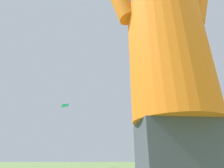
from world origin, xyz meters
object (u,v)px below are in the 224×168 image
Objects in this scene: distant_kite_blue_overhead_distant at (136,24)px; marker_flag at (177,137)px; distant_kite_teal_high_right at (65,105)px; distant_kite_magenta_mid_left at (121,9)px; distant_kite_blue_low_right at (149,51)px; kite_flyer_person at (173,93)px.

marker_flag is at bearing -80.97° from distant_kite_blue_overhead_distant.
distant_kite_blue_overhead_distant is (6.98, -5.50, 6.96)m from distant_kite_teal_high_right.
distant_kite_magenta_mid_left is 1.44× the size of distant_kite_blue_overhead_distant.
distant_kite_magenta_mid_left is 1.54× the size of distant_kite_blue_low_right.
kite_flyer_person is 0.92× the size of marker_flag.
marker_flag is (-5.30, -17.82, -17.55)m from distant_kite_blue_low_right.
distant_kite_blue_overhead_distant is at bearing -113.48° from distant_kite_blue_low_right.
distant_kite_magenta_mid_left reaches higher than distant_kite_blue_low_right.
distant_kite_teal_high_right is at bearing -147.62° from distant_kite_blue_low_right.
kite_flyer_person is 19.40m from distant_kite_teal_high_right.
distant_kite_blue_overhead_distant is at bearing 99.03° from marker_flag.
distant_kite_magenta_mid_left is at bearing -128.27° from distant_kite_blue_low_right.
kite_flyer_person is 18.05m from distant_kite_blue_overhead_distant.
distant_kite_teal_high_right is 20.23m from distant_kite_blue_low_right.
distant_kite_blue_overhead_distant is at bearing -38.28° from distant_kite_teal_high_right.
distant_kite_blue_low_right reaches higher than distant_kite_blue_overhead_distant.
distant_kite_magenta_mid_left is (2.92, 18.26, 19.69)m from kite_flyer_person.
distant_kite_magenta_mid_left is at bearing 80.93° from kite_flyer_person.
kite_flyer_person is at bearing -109.62° from distant_kite_blue_low_right.
distant_kite_teal_high_right reaches higher than marker_flag.
kite_flyer_person is 1.93× the size of distant_kite_teal_high_right.
distant_kite_magenta_mid_left is 0.72× the size of marker_flag.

